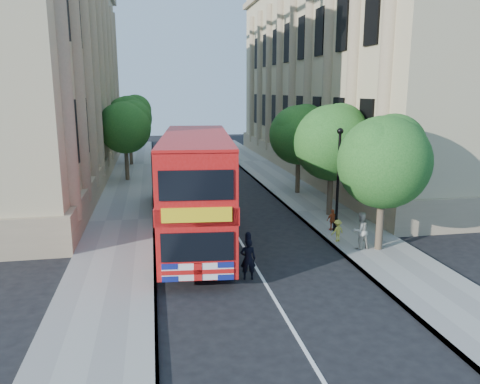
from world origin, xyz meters
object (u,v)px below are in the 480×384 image
woman_pedestrian (360,231)px  lamp_post (338,184)px  police_constable (248,259)px  double_decker_bus (197,187)px  box_van (171,182)px

woman_pedestrian → lamp_post: bearing=-101.2°
lamp_post → woman_pedestrian: (-0.01, -2.82, -1.55)m
lamp_post → woman_pedestrian: size_ratio=3.06×
lamp_post → police_constable: size_ratio=3.19×
double_decker_bus → woman_pedestrian: bearing=-11.8°
lamp_post → woman_pedestrian: lamp_post is taller
woman_pedestrian → box_van: bearing=-62.1°
police_constable → double_decker_bus: bearing=-64.4°
box_van → woman_pedestrian: size_ratio=3.27×
double_decker_bus → police_constable: double_decker_bus is taller
double_decker_bus → police_constable: 5.01m
police_constable → woman_pedestrian: bearing=-151.7°
police_constable → woman_pedestrian: (5.54, 2.18, 0.15)m
lamp_post → box_van: (-7.90, 6.98, -0.99)m
lamp_post → double_decker_bus: size_ratio=0.46×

